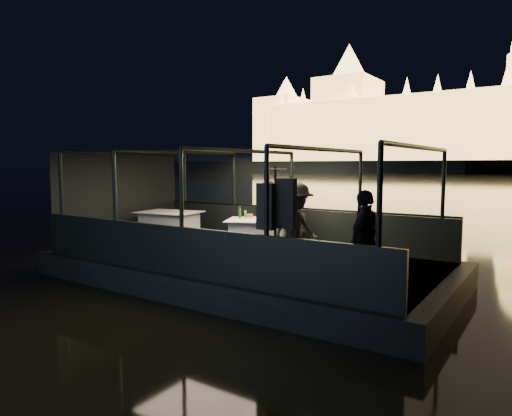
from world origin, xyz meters
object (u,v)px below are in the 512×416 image
Objects in this scene: person_woman_coral at (289,217)px; wine_bottle at (240,212)px; dining_table_central at (259,236)px; person_man_maroon at (268,216)px; dining_table_aft at (169,228)px; chair_port_left at (266,229)px; coat_stand at (275,232)px; chair_port_right at (293,232)px; passenger_stripe at (295,231)px; passenger_dark at (365,240)px.

person_woman_coral reaches higher than wine_bottle.
person_man_maroon reaches higher than dining_table_central.
person_man_maroon is (2.38, 1.04, 0.36)m from dining_table_aft.
coat_stand reaches higher than chair_port_left.
person_man_maroon is at bearing 23.66° from dining_table_aft.
chair_port_right is 0.57m from person_woman_coral.
passenger_stripe is (1.31, -2.28, 0.40)m from chair_port_right.
passenger_stripe is (2.19, -2.61, 0.10)m from person_man_maroon.
dining_table_central is 0.90× the size of person_man_maroon.
person_woman_coral is at bearing 20.07° from dining_table_aft.
passenger_dark is at bearing 13.52° from coat_stand.
wine_bottle is (-0.76, -0.98, 0.17)m from person_woman_coral.
passenger_dark is (2.97, -2.84, 0.10)m from person_woman_coral.
dining_table_central is 0.75m from wine_bottle.
person_woman_coral reaches higher than dining_table_central.
person_man_maroon is 3.40m from passenger_stripe.
coat_stand is 0.55m from passenger_stripe.
coat_stand is 1.23× the size of person_man_maroon.
dining_table_central is at bearing -121.57° from person_woman_coral.
person_woman_coral is 0.93× the size of passenger_stripe.
dining_table_central is 0.91× the size of person_woman_coral.
wine_bottle reaches higher than chair_port_left.
chair_port_left is 4.29m from passenger_dark.
chair_port_right reaches higher than dining_table_aft.
person_woman_coral is 5.26× the size of wine_bottle.
person_man_maroon reaches higher than dining_table_aft.
passenger_dark is (1.42, 0.34, -0.05)m from coat_stand.
chair_port_left is 2.63× the size of wine_bottle.
person_man_maroon reaches higher than person_woman_coral.
passenger_dark is (3.43, -2.54, 0.40)m from chair_port_left.
coat_stand reaches higher than passenger_dark.
person_man_maroon reaches higher than chair_port_right.
chair_port_right is (0.53, 0.61, 0.06)m from dining_table_central.
wine_bottle is (-0.30, -0.68, 0.47)m from chair_port_left.
dining_table_aft is 1.92× the size of chair_port_left.
person_woman_coral is (-0.31, 0.36, 0.30)m from chair_port_right.
coat_stand is at bearing -172.85° from passenger_stripe.
person_man_maroon is (-0.56, -0.03, 0.00)m from person_woman_coral.
dining_table_central is 4.81× the size of wine_bottle.
dining_table_aft is 3.15m from person_woman_coral.
dining_table_central is 0.89× the size of passenger_dark.
wine_bottle is at bearing -112.44° from passenger_dark.
wine_bottle is at bearing -146.64° from person_woman_coral.
dining_table_central is 1.06m from person_woman_coral.
coat_stand is at bearing -72.42° from passenger_dark.
dining_table_aft is at bearing 86.44° from passenger_stripe.
passenger_dark reaches higher than person_woman_coral.
dining_table_aft is at bearing -178.85° from person_woman_coral.
passenger_stripe is at bearing -18.91° from dining_table_aft.
coat_stand is (4.49, -2.10, 0.51)m from dining_table_aft.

